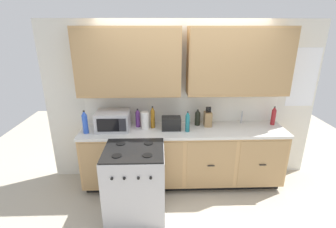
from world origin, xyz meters
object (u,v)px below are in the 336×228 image
Objects in this scene: microwave at (113,121)px; bottle_red at (274,116)px; paper_towel_roll at (145,120)px; toaster at (171,123)px; bottle_dark at (197,118)px; bottle_amber at (153,117)px; bottle_teal at (188,122)px; bottle_blue at (85,122)px; knife_block at (208,119)px; bottle_violet at (138,118)px; stove_range at (135,182)px.

bottle_red is at bearing 2.73° from microwave.
toaster is at bearing -5.53° from paper_towel_roll.
bottle_amber is (-0.68, -0.09, 0.04)m from bottle_dark.
bottle_teal is at bearing -126.46° from bottle_dark.
bottle_red is (2.81, 0.23, -0.02)m from bottle_blue.
paper_towel_roll is 0.77× the size of bottle_blue.
knife_block reaches higher than bottle_violet.
toaster is 0.39m from paper_towel_roll.
microwave is at bearing -178.04° from paper_towel_roll.
bottle_amber reaches higher than toaster.
knife_block is at bearing -0.32° from bottle_violet.
stove_range is at bearing -159.84° from bottle_red.
knife_block reaches higher than stove_range.
paper_towel_roll is 1.04× the size of bottle_dark.
bottle_violet reaches higher than bottle_dark.
knife_block is at bearing 6.74° from bottle_blue.
stove_range is at bearing -107.71° from bottle_amber.
bottle_violet is at bearing 167.47° from bottle_amber.
toaster reaches higher than stove_range.
bottle_red is at bearing 9.42° from bottle_teal.
microwave is at bearing 174.28° from bottle_teal.
bottle_red is (1.17, -0.02, 0.02)m from bottle_dark.
bottle_violet is (-1.06, 0.01, 0.02)m from knife_block.
bottle_amber is at bearing 72.29° from stove_range.
microwave is 1.56× the size of bottle_teal.
stove_range is 3.24× the size of bottle_red.
microwave is 1.69× the size of bottle_violet.
toaster is 0.57m from knife_block.
microwave is 1.42× the size of bottle_blue.
bottle_red is (1.35, 0.22, -0.01)m from bottle_teal.
microwave is at bearing -176.20° from knife_block.
bottle_teal is (0.73, 0.54, 0.62)m from stove_range.
knife_block reaches higher than bottle_red.
bottle_amber is at bearing -12.53° from bottle_violet.
bottle_violet is (-0.00, 0.75, 0.61)m from stove_range.
bottle_blue reaches higher than bottle_red.
paper_towel_roll is 0.91× the size of bottle_violet.
toaster is 1.23m from bottle_blue.
bottle_blue reaches higher than stove_range.
microwave is 1.64× the size of bottle_red.
bottle_amber is 0.97m from bottle_blue.
bottle_violet is at bearing 143.34° from paper_towel_roll.
bottle_dark is 0.88× the size of bottle_violet.
bottle_dark is at bearing 53.54° from bottle_teal.
knife_block is 1.80m from bottle_blue.
bottle_blue is (-1.64, -0.25, 0.04)m from bottle_dark.
bottle_amber is at bearing 9.96° from bottle_blue.
bottle_dark is 1.66m from bottle_blue.
bottle_teal is at bearing -5.72° from microwave.
bottle_dark is 0.74× the size of bottle_blue.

